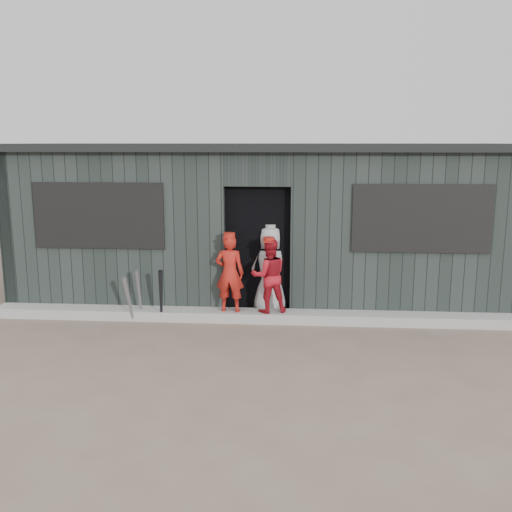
# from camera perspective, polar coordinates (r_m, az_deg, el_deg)

# --- Properties ---
(ground) EXTENTS (80.00, 80.00, 0.00)m
(ground) POSITION_cam_1_polar(r_m,az_deg,el_deg) (6.93, -1.12, -11.08)
(ground) COLOR brown
(ground) RESTS_ON ground
(curb) EXTENTS (8.00, 0.36, 0.15)m
(curb) POSITION_cam_1_polar(r_m,az_deg,el_deg) (8.61, 0.01, -6.02)
(curb) COLOR #9C9C97
(curb) RESTS_ON ground
(bat_left) EXTENTS (0.13, 0.29, 0.73)m
(bat_left) POSITION_cam_1_polar(r_m,az_deg,el_deg) (8.62, -12.60, -4.29)
(bat_left) COLOR gray
(bat_left) RESTS_ON ground
(bat_mid) EXTENTS (0.08, 0.23, 0.79)m
(bat_mid) POSITION_cam_1_polar(r_m,az_deg,el_deg) (8.75, -11.59, -3.81)
(bat_mid) COLOR gray
(bat_mid) RESTS_ON ground
(bat_right) EXTENTS (0.14, 0.28, 0.83)m
(bat_right) POSITION_cam_1_polar(r_m,az_deg,el_deg) (8.53, -9.48, -3.98)
(bat_right) COLOR black
(bat_right) RESTS_ON ground
(player_red_left) EXTENTS (0.44, 0.30, 1.17)m
(player_red_left) POSITION_cam_1_polar(r_m,az_deg,el_deg) (8.47, -2.65, -1.73)
(player_red_left) COLOR #B11F15
(player_red_left) RESTS_ON curb
(player_red_right) EXTENTS (0.63, 0.54, 1.11)m
(player_red_right) POSITION_cam_1_polar(r_m,az_deg,el_deg) (8.44, 1.29, -1.98)
(player_red_right) COLOR #AD1521
(player_red_right) RESTS_ON curb
(player_grey_back) EXTENTS (0.71, 0.48, 1.39)m
(player_grey_back) POSITION_cam_1_polar(r_m,az_deg,el_deg) (8.80, 1.44, -1.46)
(player_grey_back) COLOR #A7A7A7
(player_grey_back) RESTS_ON ground
(dugout) EXTENTS (8.30, 3.30, 2.62)m
(dugout) POSITION_cam_1_polar(r_m,az_deg,el_deg) (10.00, 0.72, 3.52)
(dugout) COLOR black
(dugout) RESTS_ON ground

